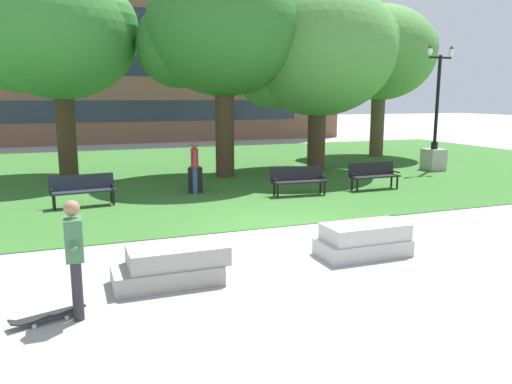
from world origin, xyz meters
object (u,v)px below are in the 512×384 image
at_px(trash_bin, 195,178).
at_px(concrete_block_left, 364,240).
at_px(skateboard, 48,315).
at_px(park_bench_near_left, 83,188).
at_px(park_bench_far_left, 298,179).
at_px(concrete_block_center, 172,265).
at_px(person_skateboarder, 75,252).
at_px(lamp_post_center, 434,145).
at_px(park_bench_far_right, 373,174).
at_px(person_bystander_near_lawn, 195,164).

bearing_deg(trash_bin, concrete_block_left, -78.68).
distance_m(skateboard, park_bench_near_left, 7.78).
bearing_deg(park_bench_far_left, concrete_block_center, -130.61).
height_order(person_skateboarder, lamp_post_center, lamp_post_center).
distance_m(concrete_block_left, person_skateboarder, 5.54).
relative_size(person_skateboarder, park_bench_near_left, 0.93).
xyz_separation_m(skateboard, park_bench_far_right, (10.10, 7.11, 0.45)).
relative_size(concrete_block_left, park_bench_near_left, 0.98).
distance_m(park_bench_far_left, lamp_post_center, 8.49).
height_order(park_bench_far_right, trash_bin, trash_bin).
xyz_separation_m(concrete_block_left, person_bystander_near_lawn, (-1.60, 7.42, 0.68)).
bearing_deg(concrete_block_left, park_bench_far_right, 54.88).
relative_size(park_bench_near_left, park_bench_far_left, 1.01).
bearing_deg(trash_bin, skateboard, -116.22).
relative_size(lamp_post_center, trash_bin, 5.42).
bearing_deg(person_bystander_near_lawn, concrete_block_left, -77.79).
relative_size(person_skateboarder, park_bench_far_left, 0.93).
bearing_deg(person_bystander_near_lawn, park_bench_far_right, -12.65).
bearing_deg(park_bench_near_left, park_bench_far_left, -5.95).
relative_size(concrete_block_left, person_bystander_near_lawn, 1.05).
distance_m(park_bench_near_left, person_bystander_near_lawn, 3.57).
bearing_deg(lamp_post_center, park_bench_far_right, -149.26).
xyz_separation_m(concrete_block_left, skateboard, (-5.81, -1.02, -0.22)).
xyz_separation_m(lamp_post_center, person_bystander_near_lawn, (-10.95, -1.69, -0.09)).
height_order(lamp_post_center, trash_bin, lamp_post_center).
height_order(park_bench_near_left, trash_bin, trash_bin).
distance_m(person_skateboarder, trash_bin, 9.52).
xyz_separation_m(trash_bin, person_bystander_near_lawn, (-0.07, -0.25, 0.48)).
bearing_deg(person_skateboarder, park_bench_far_right, 36.30).
xyz_separation_m(concrete_block_center, park_bench_far_right, (8.17, 6.26, 0.23)).
distance_m(park_bench_far_right, lamp_post_center, 5.91).
bearing_deg(concrete_block_left, skateboard, -170.09).
relative_size(park_bench_far_left, person_bystander_near_lawn, 1.07).
height_order(skateboard, park_bench_far_left, park_bench_far_left).
bearing_deg(trash_bin, lamp_post_center, 7.50).
relative_size(skateboard, park_bench_far_right, 0.57).
distance_m(concrete_block_left, skateboard, 5.90).
bearing_deg(concrete_block_center, park_bench_near_left, 99.83).
distance_m(park_bench_far_left, park_bench_far_right, 2.84).
bearing_deg(lamp_post_center, concrete_block_left, -135.75).
distance_m(concrete_block_left, park_bench_far_right, 7.45).
xyz_separation_m(concrete_block_left, person_skateboarder, (-5.40, -1.02, 0.66)).
distance_m(person_skateboarder, park_bench_near_left, 7.76).
distance_m(concrete_block_left, person_bystander_near_lawn, 7.62).
xyz_separation_m(concrete_block_center, person_skateboarder, (-1.52, -0.86, 0.66)).
xyz_separation_m(concrete_block_left, park_bench_far_right, (4.29, 6.09, 0.23)).
relative_size(person_skateboarder, person_bystander_near_lawn, 1.00).
relative_size(park_bench_near_left, person_bystander_near_lawn, 1.08).
xyz_separation_m(park_bench_far_right, lamp_post_center, (5.06, 3.01, 0.53)).
bearing_deg(park_bench_far_left, person_skateboarder, -134.10).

